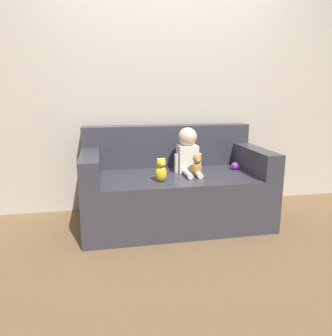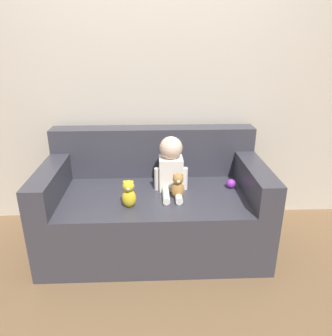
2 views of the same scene
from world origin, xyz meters
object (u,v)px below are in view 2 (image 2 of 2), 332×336
Objects in this scene: teddy_bear_brown at (177,186)px; plush_toy_side at (128,194)px; couch at (154,206)px; toy_ball at (230,183)px; person_baby at (170,166)px.

plush_toy_side reaches higher than teddy_bear_brown.
teddy_bear_brown is at bearing 18.84° from plush_toy_side.
couch reaches higher than toy_ball.
couch is at bearing 58.75° from plush_toy_side.
person_baby reaches higher than toy_ball.
person_baby is at bearing 104.27° from teddy_bear_brown.
couch is 23.06× the size of toy_ball.
person_baby is 2.05× the size of plush_toy_side.
plush_toy_side is 0.83m from toy_ball.
person_baby is at bearing 42.97° from plush_toy_side.
teddy_bear_brown reaches higher than toy_ball.
teddy_bear_brown is (0.18, -0.17, 0.25)m from couch.
teddy_bear_brown is (0.04, -0.17, -0.09)m from person_baby.
toy_ball is at bearing -0.46° from person_baby.
plush_toy_side is at bearing -137.03° from person_baby.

